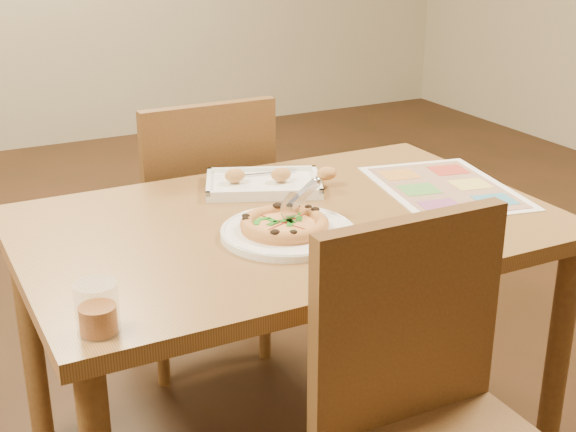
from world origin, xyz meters
name	(u,v)px	position (x,y,z in m)	size (l,w,h in m)	color
dining_table	(288,250)	(0.00, 0.00, 0.63)	(1.30, 0.85, 0.72)	brown
chair_near	(432,396)	(0.00, -0.60, 0.57)	(0.42, 0.42, 0.47)	brown
chair_far	(201,202)	(0.00, 0.60, 0.57)	(0.42, 0.42, 0.47)	brown
plate	(288,233)	(-0.05, -0.10, 0.73)	(0.31, 0.31, 0.02)	white
pizza	(284,225)	(-0.06, -0.09, 0.75)	(0.21, 0.21, 0.03)	#E58E4E
pizza_cutter	(300,198)	(0.00, -0.07, 0.80)	(0.13, 0.06, 0.08)	silver
appetizer_tray	(267,183)	(0.05, 0.23, 0.73)	(0.37, 0.32, 0.06)	white
glass_tumbler	(97,311)	(-0.56, -0.35, 0.76)	(0.08, 0.08, 0.10)	#7A3709
menu	(445,187)	(0.48, 0.01, 0.72)	(0.33, 0.46, 0.01)	white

